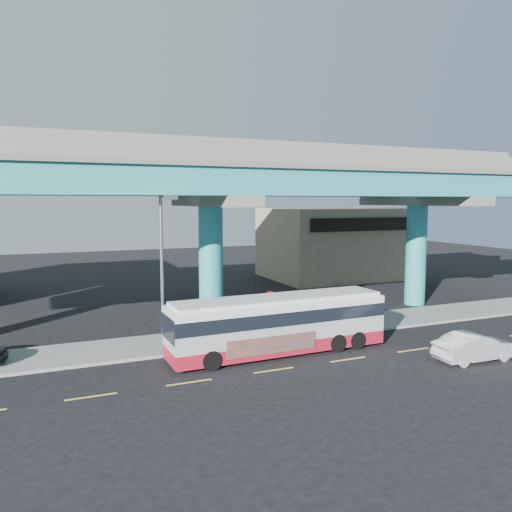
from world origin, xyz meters
name	(u,v)px	position (x,y,z in m)	size (l,w,h in m)	color
ground	(271,368)	(0.00, 0.00, 0.00)	(120.00, 120.00, 0.00)	black
sidewalk	(231,337)	(0.00, 5.50, 0.07)	(70.00, 4.00, 0.15)	gray
lane_markings	(274,370)	(0.00, -0.30, 0.01)	(58.00, 0.12, 0.01)	#D8C64C
viaduct	(210,178)	(0.00, 9.11, 9.14)	(52.00, 12.40, 11.70)	teal
building_beige	(338,243)	(18.00, 22.98, 3.51)	(14.00, 10.23, 7.00)	tan
transit_bus	(279,322)	(1.32, 1.97, 1.61)	(11.50, 2.76, 2.93)	#A41326
sedan	(475,347)	(9.57, -2.83, 0.69)	(4.23, 1.61, 1.38)	#B7B7BC
street_lamp	(164,251)	(-4.15, 3.43, 5.33)	(0.50, 2.59, 8.00)	gray
stop_sign	(270,304)	(1.81, 4.18, 2.09)	(0.80, 0.08, 2.68)	gray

